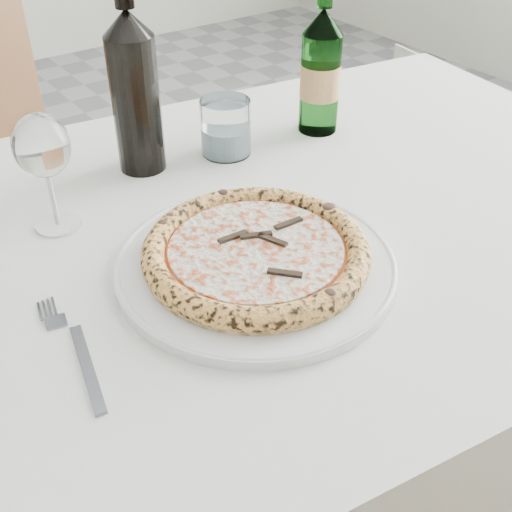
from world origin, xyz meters
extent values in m
cube|color=brown|center=(-0.06, 0.02, 0.73)|extent=(1.46, 0.96, 0.04)
cube|color=silver|center=(-0.06, 0.02, 0.75)|extent=(1.53, 1.02, 0.01)
cube|color=silver|center=(-0.06, 0.44, 0.64)|extent=(1.43, 0.01, 0.22)
cylinder|color=brown|center=(0.56, 0.35, 0.35)|extent=(0.06, 0.06, 0.71)
cube|color=brown|center=(-0.12, 0.66, 0.45)|extent=(0.49, 0.49, 0.04)
cylinder|color=brown|center=(-0.03, 0.87, 0.21)|extent=(0.04, 0.04, 0.43)
cylinder|color=brown|center=(0.09, 0.58, 0.21)|extent=(0.04, 0.04, 0.43)
cylinder|color=brown|center=(-0.20, 0.45, 0.21)|extent=(0.04, 0.04, 0.43)
cylinder|color=white|center=(-0.06, -0.08, 0.76)|extent=(0.34, 0.34, 0.01)
torus|color=white|center=(-0.06, -0.08, 0.77)|extent=(0.34, 0.34, 0.01)
cylinder|color=#EBBB83|center=(-0.06, -0.08, 0.78)|extent=(0.27, 0.27, 0.01)
torus|color=#EAA14A|center=(-0.06, -0.08, 0.78)|extent=(0.28, 0.28, 0.03)
cylinder|color=#B5360F|center=(-0.06, -0.08, 0.78)|extent=(0.23, 0.23, 0.00)
cylinder|color=#F1E4CC|center=(-0.06, -0.08, 0.79)|extent=(0.21, 0.21, 0.00)
cube|color=black|center=(-0.04, -0.08, 0.79)|extent=(0.04, 0.01, 0.00)
cube|color=black|center=(-0.05, -0.04, 0.79)|extent=(0.02, 0.04, 0.00)
cube|color=black|center=(-0.11, -0.04, 0.79)|extent=(0.04, 0.03, 0.00)
cube|color=black|center=(-0.09, -0.10, 0.79)|extent=(0.04, 0.03, 0.00)
cube|color=black|center=(-0.05, -0.12, 0.79)|extent=(0.02, 0.04, 0.00)
cube|color=slate|center=(-0.30, -0.11, 0.76)|extent=(0.04, 0.13, 0.00)
cube|color=slate|center=(-0.30, -0.03, 0.76)|extent=(0.03, 0.02, 0.00)
cylinder|color=slate|center=(-0.31, -0.01, 0.76)|extent=(0.00, 0.03, 0.00)
cylinder|color=slate|center=(-0.30, -0.01, 0.76)|extent=(0.00, 0.03, 0.00)
cylinder|color=slate|center=(-0.30, -0.01, 0.76)|extent=(0.00, 0.03, 0.00)
cylinder|color=slate|center=(-0.29, -0.01, 0.76)|extent=(0.00, 0.03, 0.00)
cylinder|color=white|center=(-0.22, 0.15, 0.76)|extent=(0.06, 0.06, 0.00)
cylinder|color=white|center=(-0.22, 0.15, 0.80)|extent=(0.01, 0.01, 0.08)
ellipsoid|color=white|center=(-0.22, 0.15, 0.88)|extent=(0.07, 0.07, 0.08)
cylinder|color=white|center=(0.08, 0.20, 0.80)|extent=(0.08, 0.08, 0.09)
cylinder|color=#A6C6DB|center=(0.08, 0.20, 0.78)|extent=(0.07, 0.07, 0.04)
cylinder|color=#468347|center=(0.25, 0.18, 0.84)|extent=(0.07, 0.07, 0.16)
cone|color=#468347|center=(0.25, 0.18, 0.94)|extent=(0.07, 0.07, 0.04)
cylinder|color=#DBCA6B|center=(0.25, 0.18, 0.84)|extent=(0.07, 0.07, 0.06)
cylinder|color=black|center=(-0.05, 0.24, 0.86)|extent=(0.07, 0.07, 0.20)
cone|color=black|center=(-0.05, 0.24, 0.98)|extent=(0.07, 0.07, 0.04)
camera|label=1|loc=(-0.43, -0.59, 1.23)|focal=45.00mm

